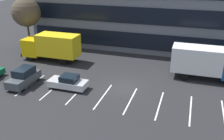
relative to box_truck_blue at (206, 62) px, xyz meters
name	(u,v)px	position (x,y,z in m)	size (l,w,h in m)	color
ground_plane	(124,87)	(-8.15, -4.94, -2.07)	(120.00, 120.00, 0.00)	#262628
lot_markings	(117,98)	(-8.15, -7.53, -2.07)	(19.74, 5.40, 0.01)	silver
box_truck_blue	(206,62)	(0.00, 0.00, 0.00)	(7.94, 2.63, 3.68)	#194799
box_truck_yellow_all	(52,46)	(-19.56, 0.05, -0.01)	(7.92, 2.62, 3.67)	yellow
sedan_silver	(68,82)	(-13.64, -6.98, -1.37)	(4.13, 1.73, 1.48)	silver
suv_charcoal	(24,77)	(-18.61, -7.65, -1.16)	(1.77, 4.17, 1.89)	#474C51
bare_tree	(26,12)	(-25.15, 3.09, 3.62)	(4.15, 4.15, 7.79)	#473323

